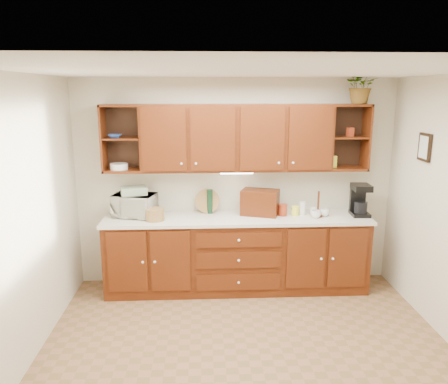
{
  "coord_description": "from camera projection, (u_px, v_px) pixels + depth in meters",
  "views": [
    {
      "loc": [
        -0.41,
        -3.67,
        2.44
      ],
      "look_at": [
        -0.17,
        1.15,
        1.32
      ],
      "focal_mm": 35.0,
      "sensor_mm": 36.0,
      "label": 1
    }
  ],
  "objects": [
    {
      "name": "microwave",
      "position": [
        134.0,
        205.0,
        5.33
      ],
      "size": [
        0.56,
        0.45,
        0.27
      ],
      "primitive_type": "imported",
      "rotation": [
        0.0,
        0.0,
        -0.25
      ],
      "color": "silver",
      "rests_on": "countertop"
    },
    {
      "name": "wicker_basket",
      "position": [
        155.0,
        214.0,
        5.17
      ],
      "size": [
        0.27,
        0.27,
        0.14
      ],
      "primitive_type": "cylinder",
      "rotation": [
        0.0,
        0.0,
        -0.28
      ],
      "color": "olive",
      "rests_on": "countertop"
    },
    {
      "name": "ceiling",
      "position": [
        252.0,
        71.0,
        3.55
      ],
      "size": [
        4.0,
        4.0,
        0.0
      ],
      "primitive_type": "plane",
      "rotation": [
        3.14,
        0.0,
        0.0
      ],
      "color": "white",
      "rests_on": "back_wall"
    },
    {
      "name": "mug_tree",
      "position": [
        318.0,
        212.0,
        5.35
      ],
      "size": [
        0.24,
        0.26,
        0.31
      ],
      "rotation": [
        0.0,
        0.0,
        0.01
      ],
      "color": "#3E1507",
      "rests_on": "countertop"
    },
    {
      "name": "bowl_stack",
      "position": [
        115.0,
        136.0,
        5.15
      ],
      "size": [
        0.16,
        0.16,
        0.04
      ],
      "primitive_type": "imported",
      "rotation": [
        0.0,
        0.0,
        0.0
      ],
      "color": "#2A4B9C",
      "rests_on": "upper_cabinets"
    },
    {
      "name": "canister_red",
      "position": [
        283.0,
        210.0,
        5.37
      ],
      "size": [
        0.13,
        0.13,
        0.14
      ],
      "primitive_type": "cylinder",
      "rotation": [
        0.0,
        0.0,
        0.28
      ],
      "color": "maroon",
      "rests_on": "countertop"
    },
    {
      "name": "countertop",
      "position": [
        237.0,
        218.0,
        5.33
      ],
      "size": [
        3.24,
        0.64,
        0.04
      ],
      "primitive_type": "cube",
      "color": "silver",
      "rests_on": "base_cabinets"
    },
    {
      "name": "coffee_maker",
      "position": [
        360.0,
        200.0,
        5.37
      ],
      "size": [
        0.22,
        0.28,
        0.39
      ],
      "rotation": [
        0.0,
        0.0,
        -0.05
      ],
      "color": "black",
      "rests_on": "countertop"
    },
    {
      "name": "wine_bottle",
      "position": [
        210.0,
        201.0,
        5.46
      ],
      "size": [
        0.07,
        0.07,
        0.3
      ],
      "primitive_type": "cylinder",
      "rotation": [
        0.0,
        0.0,
        0.03
      ],
      "color": "black",
      "rests_on": "countertop"
    },
    {
      "name": "bread_box",
      "position": [
        260.0,
        202.0,
        5.4
      ],
      "size": [
        0.51,
        0.41,
        0.31
      ],
      "primitive_type": "cube",
      "rotation": [
        0.0,
        0.0,
        -0.33
      ],
      "color": "#3E1507",
      "rests_on": "countertop"
    },
    {
      "name": "potted_plant",
      "position": [
        362.0,
        85.0,
        5.14
      ],
      "size": [
        0.41,
        0.36,
        0.43
      ],
      "primitive_type": "imported",
      "rotation": [
        0.0,
        0.0,
        -0.05
      ],
      "color": "#999999",
      "rests_on": "upper_cabinets"
    },
    {
      "name": "upper_cabinets",
      "position": [
        237.0,
        138.0,
        5.26
      ],
      "size": [
        3.2,
        0.33,
        0.8
      ],
      "color": "#3E1507",
      "rests_on": "back_wall"
    },
    {
      "name": "back_wall",
      "position": [
        235.0,
        183.0,
        5.55
      ],
      "size": [
        4.0,
        0.0,
        4.0
      ],
      "primitive_type": "plane",
      "rotation": [
        1.57,
        0.0,
        0.0
      ],
      "color": "beige",
      "rests_on": "floor"
    },
    {
      "name": "pantry_box_red",
      "position": [
        350.0,
        132.0,
        5.29
      ],
      "size": [
        0.09,
        0.08,
        0.11
      ],
      "primitive_type": "cube",
      "rotation": [
        0.0,
        0.0,
        0.3
      ],
      "color": "maroon",
      "rests_on": "upper_cabinets"
    },
    {
      "name": "plate_stack",
      "position": [
        119.0,
        166.0,
        5.24
      ],
      "size": [
        0.26,
        0.26,
        0.07
      ],
      "primitive_type": "cylinder",
      "rotation": [
        0.0,
        0.0,
        0.24
      ],
      "color": "white",
      "rests_on": "upper_cabinets"
    },
    {
      "name": "undercabinet_light",
      "position": [
        237.0,
        173.0,
        5.3
      ],
      "size": [
        0.4,
        0.05,
        0.02
      ],
      "primitive_type": "cube",
      "color": "white",
      "rests_on": "upper_cabinets"
    },
    {
      "name": "pantry_box_yellow",
      "position": [
        333.0,
        162.0,
        5.36
      ],
      "size": [
        0.1,
        0.09,
        0.14
      ],
      "primitive_type": "cube",
      "rotation": [
        0.0,
        0.0,
        0.32
      ],
      "color": "yellow",
      "rests_on": "upper_cabinets"
    },
    {
      "name": "canister_white",
      "position": [
        302.0,
        208.0,
        5.4
      ],
      "size": [
        0.08,
        0.08,
        0.17
      ],
      "primitive_type": "cylinder",
      "rotation": [
        0.0,
        0.0,
        -0.04
      ],
      "color": "white",
      "rests_on": "countertop"
    },
    {
      "name": "base_cabinets",
      "position": [
        237.0,
        254.0,
        5.45
      ],
      "size": [
        3.2,
        0.6,
        0.9
      ],
      "primitive_type": "cube",
      "color": "#3E1507",
      "rests_on": "floor"
    },
    {
      "name": "left_wall",
      "position": [
        18.0,
        227.0,
        3.75
      ],
      "size": [
        0.0,
        3.5,
        3.5
      ],
      "primitive_type": "plane",
      "rotation": [
        1.57,
        0.0,
        1.57
      ],
      "color": "beige",
      "rests_on": "floor"
    },
    {
      "name": "towel_stack",
      "position": [
        134.0,
        191.0,
        5.29
      ],
      "size": [
        0.35,
        0.29,
        0.09
      ],
      "primitive_type": "cube",
      "rotation": [
        0.0,
        0.0,
        0.26
      ],
      "color": "#C3C55D",
      "rests_on": "microwave"
    },
    {
      "name": "framed_picture",
      "position": [
        425.0,
        147.0,
        4.69
      ],
      "size": [
        0.03,
        0.24,
        0.3
      ],
      "primitive_type": "cube",
      "color": "black",
      "rests_on": "right_wall"
    },
    {
      "name": "canister_yellow",
      "position": [
        295.0,
        211.0,
        5.39
      ],
      "size": [
        0.12,
        0.12,
        0.12
      ],
      "primitive_type": "cylinder",
      "rotation": [
        0.0,
        0.0,
        -0.27
      ],
      "color": "yellow",
      "rests_on": "countertop"
    },
    {
      "name": "floor",
      "position": [
        248.0,
        355.0,
        4.14
      ],
      "size": [
        4.0,
        4.0,
        0.0
      ],
      "primitive_type": "plane",
      "color": "#8B5D40",
      "rests_on": "ground"
    },
    {
      "name": "woven_tray",
      "position": [
        207.0,
        212.0,
        5.51
      ],
      "size": [
        0.31,
        0.11,
        0.31
      ],
      "primitive_type": "cylinder",
      "rotation": [
        1.36,
        0.0,
        -0.08
      ],
      "color": "olive",
      "rests_on": "countertop"
    }
  ]
}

